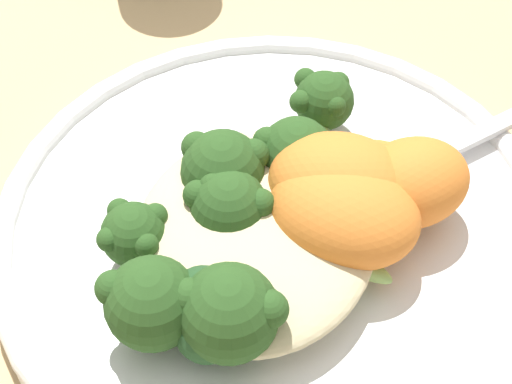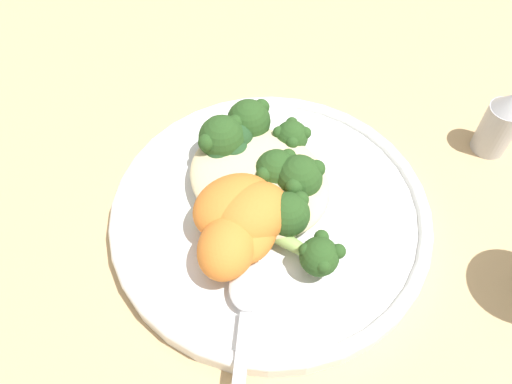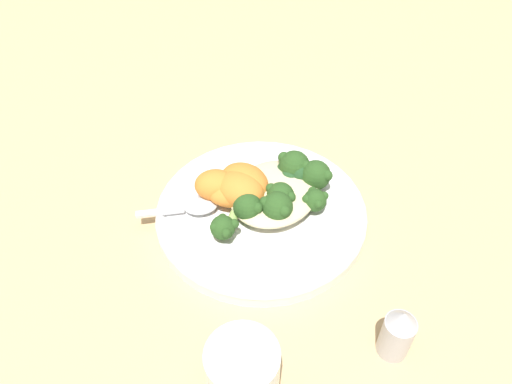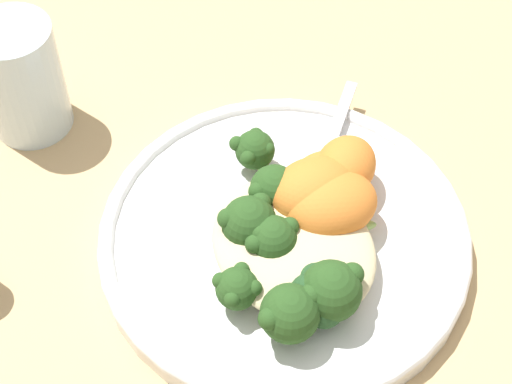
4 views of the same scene
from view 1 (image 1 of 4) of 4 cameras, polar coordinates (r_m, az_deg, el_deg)
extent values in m
plane|color=tan|center=(0.42, 3.28, -3.07)|extent=(4.00, 4.00, 0.00)
cylinder|color=white|center=(0.41, 1.33, -2.77)|extent=(0.27, 0.27, 0.02)
torus|color=white|center=(0.41, 1.35, -2.09)|extent=(0.27, 0.27, 0.01)
ellipsoid|color=beige|center=(0.38, -0.05, -2.78)|extent=(0.13, 0.11, 0.02)
ellipsoid|color=#8EB25B|center=(0.41, 4.80, 0.71)|extent=(0.09, 0.03, 0.01)
sphere|color=#284C1E|center=(0.44, 4.23, 6.14)|extent=(0.03, 0.03, 0.03)
sphere|color=#284C1E|center=(0.44, 3.31, 7.52)|extent=(0.01, 0.01, 0.01)
sphere|color=#284C1E|center=(0.43, 3.00, 6.03)|extent=(0.01, 0.01, 0.01)
sphere|color=#284C1E|center=(0.43, 5.26, 5.75)|extent=(0.01, 0.01, 0.01)
sphere|color=#284C1E|center=(0.44, 5.51, 7.25)|extent=(0.01, 0.01, 0.01)
ellipsoid|color=#8EB25B|center=(0.39, 4.34, -1.70)|extent=(0.06, 0.05, 0.02)
sphere|color=#284C1E|center=(0.41, 2.71, 2.54)|extent=(0.04, 0.04, 0.04)
sphere|color=#284C1E|center=(0.40, 0.74, 3.41)|extent=(0.01, 0.01, 0.01)
sphere|color=#284C1E|center=(0.40, 4.76, 2.90)|extent=(0.01, 0.01, 0.01)
ellipsoid|color=#8EB25B|center=(0.39, 3.38, -2.84)|extent=(0.05, 0.09, 0.02)
sphere|color=#284C1E|center=(0.39, -2.26, 1.27)|extent=(0.04, 0.04, 0.04)
sphere|color=#284C1E|center=(0.40, -3.96, 2.99)|extent=(0.02, 0.02, 0.02)
sphere|color=#284C1E|center=(0.38, -2.75, 0.25)|extent=(0.02, 0.02, 0.02)
sphere|color=#284C1E|center=(0.39, -0.16, 2.51)|extent=(0.02, 0.02, 0.02)
ellipsoid|color=#8EB25B|center=(0.38, 3.55, -3.45)|extent=(0.03, 0.08, 0.02)
sphere|color=#284C1E|center=(0.38, -1.81, -1.08)|extent=(0.04, 0.04, 0.04)
sphere|color=#284C1E|center=(0.38, -3.90, -0.19)|extent=(0.01, 0.01, 0.01)
sphere|color=#284C1E|center=(0.38, 0.27, -0.75)|extent=(0.01, 0.01, 0.01)
ellipsoid|color=#8EB25B|center=(0.38, -0.20, -3.77)|extent=(0.03, 0.11, 0.02)
sphere|color=#284C1E|center=(0.38, -8.15, -2.83)|extent=(0.03, 0.03, 0.03)
sphere|color=#284C1E|center=(0.38, -9.09, -1.23)|extent=(0.01, 0.01, 0.01)
sphere|color=#284C1E|center=(0.38, -9.77, -3.14)|extent=(0.01, 0.01, 0.01)
sphere|color=#284C1E|center=(0.37, -7.36, -3.50)|extent=(0.01, 0.01, 0.01)
sphere|color=#284C1E|center=(0.38, -6.73, -1.57)|extent=(0.01, 0.01, 0.01)
ellipsoid|color=#8EB25B|center=(0.37, 0.95, -5.76)|extent=(0.07, 0.10, 0.01)
sphere|color=#284C1E|center=(0.35, -6.93, -7.38)|extent=(0.04, 0.04, 0.04)
sphere|color=#284C1E|center=(0.35, -9.51, -6.34)|extent=(0.02, 0.02, 0.02)
sphere|color=#284C1E|center=(0.34, -4.51, -7.16)|extent=(0.02, 0.02, 0.02)
ellipsoid|color=#8EB25B|center=(0.37, 3.60, -5.26)|extent=(0.08, 0.07, 0.02)
sphere|color=#284C1E|center=(0.35, -1.81, -8.09)|extent=(0.04, 0.04, 0.04)
sphere|color=#284C1E|center=(0.34, -4.54, -7.01)|extent=(0.02, 0.02, 0.02)
sphere|color=#284C1E|center=(0.34, 0.90, -7.83)|extent=(0.02, 0.02, 0.02)
ellipsoid|color=orange|center=(0.40, 10.34, 0.61)|extent=(0.07, 0.07, 0.04)
ellipsoid|color=orange|center=(0.39, 6.87, -0.42)|extent=(0.09, 0.09, 0.03)
ellipsoid|color=orange|center=(0.38, 5.92, -1.39)|extent=(0.07, 0.08, 0.04)
ellipsoid|color=orange|center=(0.39, 5.70, 0.88)|extent=(0.06, 0.07, 0.04)
sphere|color=#234723|center=(0.36, -1.63, -6.77)|extent=(0.03, 0.03, 0.03)
sphere|color=#234723|center=(0.35, -3.56, -7.04)|extent=(0.03, 0.03, 0.03)
sphere|color=#234723|center=(0.35, -3.30, -9.27)|extent=(0.03, 0.03, 0.03)
sphere|color=#234723|center=(0.35, -1.22, -9.14)|extent=(0.03, 0.03, 0.03)
sphere|color=#234723|center=(0.36, -0.19, -8.02)|extent=(0.03, 0.03, 0.03)
cube|color=silver|center=(0.46, 15.82, 4.31)|extent=(0.05, 0.05, 0.00)
ellipsoid|color=silver|center=(0.43, 10.82, 2.08)|extent=(0.05, 0.05, 0.01)
camera|label=2|loc=(0.44, 42.63, 45.50)|focal=35.00mm
camera|label=3|loc=(0.70, -25.31, 60.06)|focal=35.00mm
camera|label=4|loc=(0.31, -121.52, 22.41)|focal=60.00mm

